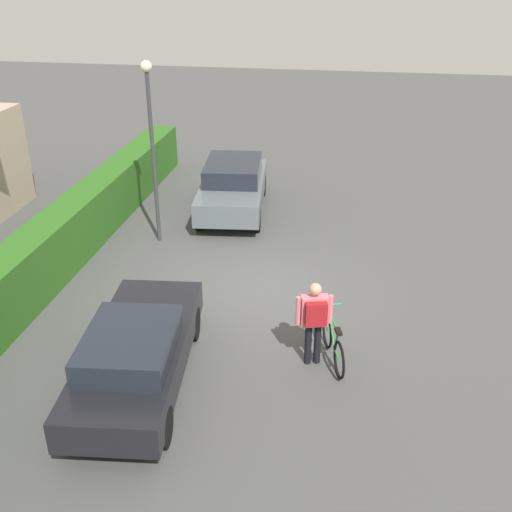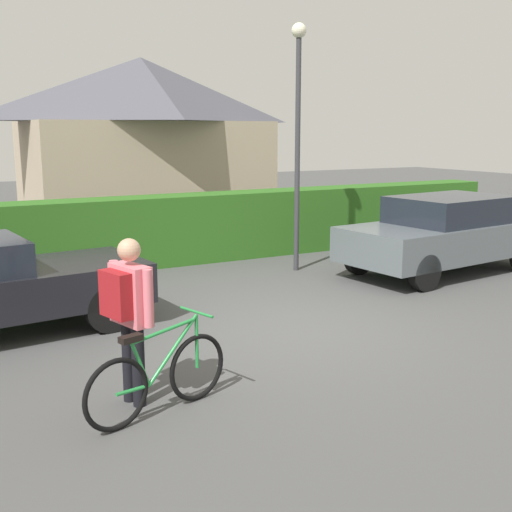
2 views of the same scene
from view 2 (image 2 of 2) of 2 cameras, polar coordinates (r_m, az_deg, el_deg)
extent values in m
plane|color=#484848|center=(8.81, 3.02, -6.81)|extent=(60.00, 60.00, 0.00)
cube|color=#2D621D|center=(13.17, -8.76, 2.27)|extent=(17.35, 0.90, 1.41)
cube|color=tan|center=(18.37, -10.02, 7.18)|extent=(6.31, 4.17, 2.98)
pyramid|color=#4C4C56|center=(18.37, -10.28, 14.51)|extent=(6.62, 4.38, 1.72)
cylinder|color=black|center=(10.26, -16.13, -2.70)|extent=(0.68, 0.25, 0.66)
cylinder|color=black|center=(8.92, -13.08, -4.63)|extent=(0.68, 0.25, 0.66)
cube|color=slate|center=(12.81, 16.48, 1.43)|extent=(4.39, 2.22, 0.65)
cube|color=#1E232D|center=(12.87, 17.14, 4.03)|extent=(2.41, 1.80, 0.51)
cylinder|color=black|center=(14.47, 17.53, 1.15)|extent=(0.67, 0.25, 0.65)
cylinder|color=black|center=(12.35, 9.27, -0.13)|extent=(0.67, 0.25, 0.65)
cylinder|color=black|center=(11.27, 14.95, -1.45)|extent=(0.67, 0.25, 0.65)
torus|color=black|center=(6.58, -5.31, -9.95)|extent=(0.68, 0.25, 0.70)
torus|color=black|center=(6.06, -12.45, -12.09)|extent=(0.68, 0.25, 0.70)
cylinder|color=#268C3F|center=(6.32, -7.45, -8.32)|extent=(0.61, 0.21, 0.60)
cylinder|color=#268C3F|center=(6.12, -10.37, -9.53)|extent=(0.22, 0.10, 0.50)
cylinder|color=#268C3F|center=(6.18, -8.36, -6.72)|extent=(0.72, 0.24, 0.11)
cylinder|color=#268C3F|center=(6.16, -10.99, -11.75)|extent=(0.36, 0.14, 0.05)
cylinder|color=#268C3F|center=(6.49, -5.35, -7.66)|extent=(0.04, 0.04, 0.56)
cube|color=black|center=(5.98, -11.19, -7.29)|extent=(0.24, 0.16, 0.06)
cylinder|color=#268C3F|center=(6.40, -5.40, -5.04)|extent=(0.17, 0.49, 0.03)
cylinder|color=black|center=(6.65, -11.38, -9.27)|extent=(0.13, 0.13, 0.84)
cylinder|color=black|center=(6.51, -10.53, -9.69)|extent=(0.13, 0.13, 0.84)
cube|color=#E5727F|center=(6.36, -11.20, -3.41)|extent=(0.32, 0.53, 0.60)
sphere|color=tan|center=(6.26, -11.35, 0.54)|extent=(0.23, 0.23, 0.23)
cylinder|color=#E5727F|center=(6.60, -12.60, -2.80)|extent=(0.09, 0.09, 0.57)
cylinder|color=#E5727F|center=(6.12, -9.69, -3.80)|extent=(0.09, 0.09, 0.57)
cube|color=maroon|center=(6.27, -12.44, -3.39)|extent=(0.26, 0.42, 0.45)
cylinder|color=#38383D|center=(12.35, 3.74, 8.82)|extent=(0.10, 0.10, 4.43)
sphere|color=#F2EDCC|center=(12.47, 3.89, 19.59)|extent=(0.28, 0.28, 0.28)
camera|label=1|loc=(10.20, -88.67, 24.99)|focal=42.57mm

